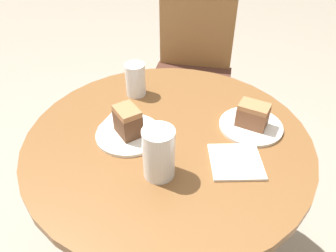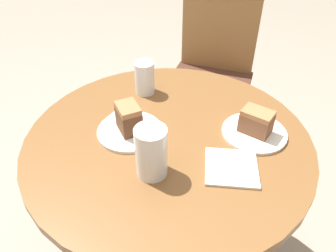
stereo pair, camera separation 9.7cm
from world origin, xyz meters
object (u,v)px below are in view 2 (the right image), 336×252
at_px(glass_water, 151,154).
at_px(plate_far, 254,133).
at_px(glass_lemonade, 145,80).
at_px(cake_slice_far, 256,122).
at_px(chair, 210,75).
at_px(cake_slice_near, 128,119).
at_px(plate_near, 130,132).

bearing_deg(glass_water, plate_far, 37.15).
xyz_separation_m(plate_far, glass_lemonade, (-0.38, 0.18, 0.05)).
xyz_separation_m(plate_far, glass_water, (-0.27, -0.21, 0.06)).
bearing_deg(plate_far, cake_slice_far, 0.00).
distance_m(chair, cake_slice_near, 0.89).
bearing_deg(plate_near, cake_slice_near, -90.00).
height_order(cake_slice_far, glass_water, glass_water).
distance_m(plate_near, cake_slice_far, 0.38).
bearing_deg(chair, cake_slice_far, -68.65).
bearing_deg(glass_lemonade, plate_far, -25.26).
bearing_deg(plate_far, chair, 102.21).
relative_size(chair, plate_far, 4.73).
bearing_deg(plate_far, glass_water, -142.85).
distance_m(plate_near, plate_far, 0.38).
height_order(chair, plate_near, chair).
distance_m(chair, glass_water, 1.01).
bearing_deg(cake_slice_far, chair, 102.21).
bearing_deg(chair, plate_far, -68.65).
bearing_deg(glass_lemonade, cake_slice_far, -25.26).
xyz_separation_m(plate_near, cake_slice_far, (0.38, 0.06, 0.04)).
relative_size(plate_far, glass_water, 1.36).
distance_m(cake_slice_near, cake_slice_far, 0.38).
relative_size(plate_near, glass_water, 1.38).
distance_m(plate_near, glass_lemonade, 0.24).
height_order(chair, glass_lemonade, chair).
relative_size(plate_near, plate_far, 1.02).
distance_m(chair, cake_slice_far, 0.82).
bearing_deg(plate_near, chair, 75.26).
bearing_deg(plate_near, plate_far, 8.97).
relative_size(plate_far, glass_lemonade, 1.68).
bearing_deg(glass_water, cake_slice_far, 37.15).
bearing_deg(glass_lemonade, glass_water, -74.77).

